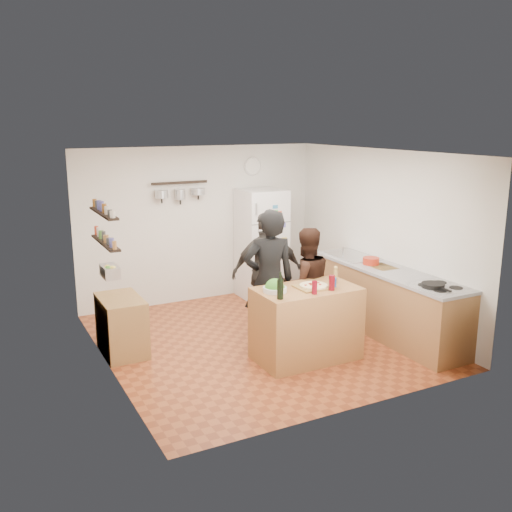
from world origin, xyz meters
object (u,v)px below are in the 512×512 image
wine_bottle (280,289)px  fridge (261,244)px  person_back (267,273)px  counter_run (387,302)px  wall_clock (252,166)px  pepper_mill (336,276)px  skillet (433,285)px  person_center (306,285)px  salad_bowl (275,289)px  salt_canister (333,283)px  prep_island (306,324)px  red_bowl (371,261)px  side_table (122,325)px  person_left (269,281)px

wine_bottle → fridge: 3.01m
person_back → fridge: bearing=-99.7°
counter_run → wall_clock: wall_clock is taller
pepper_mill → skillet: (0.91, -0.75, -0.05)m
person_center → person_back: (-0.29, 0.53, 0.07)m
salad_bowl → salt_canister: (0.72, -0.17, 0.03)m
prep_island → salt_canister: size_ratio=10.28×
wine_bottle → red_bowl: bearing=22.1°
side_table → salad_bowl: bearing=-36.8°
person_center → skillet: 1.63m
pepper_mill → side_table: size_ratio=0.21×
person_center → side_table: person_center is taller
salad_bowl → prep_island: bearing=-6.8°
prep_island → salad_bowl: salad_bowl is taller
salt_canister → person_back: person_back is taller
person_center → person_back: size_ratio=0.91×
fridge → salt_canister: bearing=-98.7°
wine_bottle → salad_bowl: bearing=73.5°
person_left → wall_clock: wall_clock is taller
pepper_mill → person_center: size_ratio=0.11×
wine_bottle → person_center: size_ratio=0.15×
person_center → side_table: (-2.31, 0.67, -0.40)m
person_left → skillet: bearing=155.7°
salt_canister → wall_clock: 3.23m
wine_bottle → person_left: size_ratio=0.12×
person_left → counter_run: (1.72, -0.26, -0.47)m
fridge → side_table: size_ratio=2.25×
person_back → side_table: (-2.01, 0.15, -0.48)m
wine_bottle → wall_clock: size_ratio=0.75×
pepper_mill → person_back: person_back is taller
pepper_mill → wall_clock: size_ratio=0.56×
person_center → fridge: (0.38, 1.99, 0.13)m
skillet → side_table: 3.90m
pepper_mill → salt_canister: bearing=-131.4°
prep_island → pepper_mill: 0.70m
wine_bottle → pepper_mill: size_ratio=1.34×
red_bowl → fridge: bearing=109.5°
fridge → side_table: fridge is taller
salt_canister → person_center: 0.70m
wine_bottle → person_back: size_ratio=0.13×
prep_island → red_bowl: size_ratio=5.44×
salad_bowl → pepper_mill: 0.87m
person_center → skillet: bearing=137.3°
person_center → skillet: size_ratio=5.58×
salt_canister → side_table: 2.72m
prep_island → wine_bottle: (-0.50, -0.22, 0.57)m
person_back → wall_clock: (0.68, 1.79, 1.31)m
prep_island → red_bowl: red_bowl is taller
counter_run → prep_island: bearing=-170.9°
salad_bowl → wine_bottle: bearing=-106.5°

